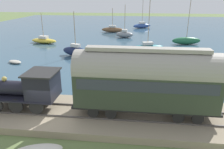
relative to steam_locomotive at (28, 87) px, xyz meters
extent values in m
plane|color=#607542|center=(-1.02, -1.78, -2.22)|extent=(200.00, 200.00, 0.00)
cube|color=#38566B|center=(42.91, -1.78, -2.21)|extent=(80.00, 80.00, 0.01)
cube|color=gray|center=(0.00, -1.78, -1.97)|extent=(5.23, 56.00, 0.50)
cube|color=#4C4742|center=(-0.86, -1.78, -1.66)|extent=(0.07, 54.88, 0.12)
cube|color=#4C4742|center=(0.86, -1.78, -1.66)|extent=(0.07, 54.88, 0.12)
cylinder|color=black|center=(-0.86, -0.88, -1.08)|extent=(0.12, 1.03, 1.03)
cylinder|color=black|center=(0.86, -0.88, -1.08)|extent=(0.12, 1.03, 1.03)
cylinder|color=black|center=(-0.86, 0.60, -1.08)|extent=(0.12, 1.03, 1.03)
cylinder|color=black|center=(0.86, 0.60, -1.08)|extent=(0.12, 1.03, 1.03)
cylinder|color=black|center=(0.86, 2.08, -1.08)|extent=(0.12, 1.03, 1.03)
cube|color=black|center=(0.00, 0.60, -0.66)|extent=(2.22, 5.39, 0.12)
cylinder|color=black|center=(0.00, 1.68, -0.09)|extent=(1.03, 3.23, 1.03)
sphere|color=tan|center=(0.00, 1.68, 0.57)|extent=(0.36, 0.36, 0.36)
cube|color=black|center=(0.00, -1.15, 0.26)|extent=(2.12, 1.89, 1.73)
cube|color=#282828|center=(0.00, -1.15, 1.18)|extent=(2.32, 2.13, 0.10)
cylinder|color=black|center=(-0.86, -11.62, -1.22)|extent=(0.12, 0.76, 0.76)
cylinder|color=black|center=(0.86, -11.62, -1.22)|extent=(0.12, 0.76, 0.76)
cylinder|color=black|center=(-0.86, -10.41, -1.22)|extent=(0.12, 0.76, 0.76)
cylinder|color=black|center=(0.86, -10.41, -1.22)|extent=(0.12, 0.76, 0.76)
cylinder|color=black|center=(-0.86, -6.06, -1.22)|extent=(0.12, 0.76, 0.76)
cylinder|color=black|center=(0.86, -6.06, -1.22)|extent=(0.12, 0.76, 0.76)
cylinder|color=black|center=(-0.86, -4.85, -1.22)|extent=(0.12, 0.76, 0.76)
cylinder|color=black|center=(0.86, -4.85, -1.22)|extent=(0.12, 0.76, 0.76)
cube|color=black|center=(0.00, -8.24, -0.91)|extent=(1.96, 9.66, 0.16)
cube|color=#2D3828|center=(0.00, -8.24, 0.44)|extent=(2.18, 9.28, 2.54)
cube|color=#2D333D|center=(0.00, -8.24, 0.89)|extent=(2.21, 8.70, 0.71)
cylinder|color=gray|center=(0.00, -8.24, 1.71)|extent=(2.29, 9.28, 2.29)
cube|color=gray|center=(0.00, -8.24, 2.97)|extent=(0.76, 7.73, 0.24)
ellipsoid|color=#236B42|center=(26.82, -16.37, -1.56)|extent=(1.93, 5.26, 1.30)
cylinder|color=#9E8460|center=(26.82, -16.37, 2.31)|extent=(0.10, 0.10, 6.43)
ellipsoid|color=#192347|center=(16.49, 1.16, -1.52)|extent=(2.66, 4.64, 1.38)
cylinder|color=#9E8460|center=(16.49, 1.16, 1.64)|extent=(0.10, 0.10, 4.93)
cube|color=silver|center=(16.49, 1.16, -0.60)|extent=(1.10, 1.51, 0.45)
ellipsoid|color=brown|center=(38.86, -1.61, -1.62)|extent=(1.56, 5.42, 1.17)
cylinder|color=#9E8460|center=(38.86, -1.61, 1.15)|extent=(0.10, 0.10, 4.38)
cube|color=silver|center=(38.86, -1.61, -0.82)|extent=(0.82, 1.65, 0.45)
ellipsoid|color=#335199|center=(47.01, -8.70, -1.62)|extent=(3.71, 5.31, 1.17)
cylinder|color=#9E8460|center=(47.01, -8.70, 2.40)|extent=(0.10, 0.10, 6.86)
cube|color=silver|center=(47.01, -8.70, -0.81)|extent=(1.51, 1.80, 0.45)
ellipsoid|color=gray|center=(32.33, -4.91, -1.59)|extent=(1.92, 3.73, 1.23)
cylinder|color=#9E8460|center=(32.33, -4.91, 1.72)|extent=(0.10, 0.10, 5.39)
cube|color=silver|center=(32.33, -4.91, -0.75)|extent=(1.04, 1.17, 0.45)
ellipsoid|color=gold|center=(24.77, 9.53, -1.76)|extent=(2.62, 5.26, 0.91)
cylinder|color=#9E8460|center=(24.77, 9.53, 0.98)|extent=(0.10, 0.10, 4.57)
cube|color=silver|center=(24.77, 9.53, -1.08)|extent=(1.29, 1.67, 0.45)
ellipsoid|color=#1E707A|center=(21.74, -9.30, -1.80)|extent=(2.91, 5.60, 0.83)
cylinder|color=#9E8460|center=(21.74, -9.30, 2.53)|extent=(0.10, 0.10, 7.82)
cube|color=silver|center=(21.74, -9.30, -1.16)|extent=(1.28, 1.80, 0.45)
ellipsoid|color=beige|center=(5.86, -7.65, -1.94)|extent=(2.01, 2.13, 0.54)
ellipsoid|color=#B7B2A3|center=(12.23, 8.18, -2.03)|extent=(1.72, 2.29, 0.37)
ellipsoid|color=beige|center=(7.97, -11.56, -1.99)|extent=(1.30, 2.82, 0.43)
camera|label=1|loc=(-13.45, -7.60, 6.16)|focal=35.00mm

